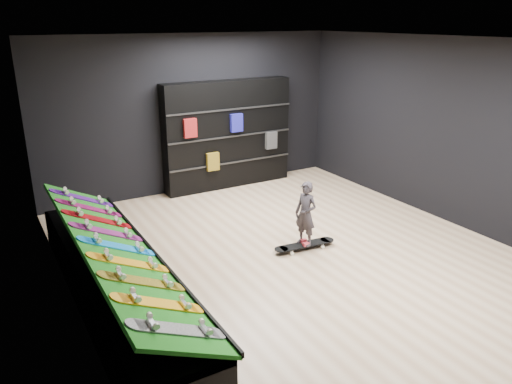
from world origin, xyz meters
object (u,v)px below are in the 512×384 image
back_shelving (228,135)px  floor_skateboard (305,247)px  child (305,226)px  display_rack (116,284)px

back_shelving → floor_skateboard: bearing=-96.9°
back_shelving → child: bearing=-96.9°
display_rack → child: size_ratio=7.78×
child → display_rack: bearing=-106.1°
display_rack → back_shelving: back_shelving is taller
back_shelving → child: back_shelving is taller
display_rack → floor_skateboard: bearing=1.4°
display_rack → floor_skateboard: size_ratio=4.59×
back_shelving → floor_skateboard: size_ratio=2.71×
display_rack → back_shelving: bearing=46.0°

